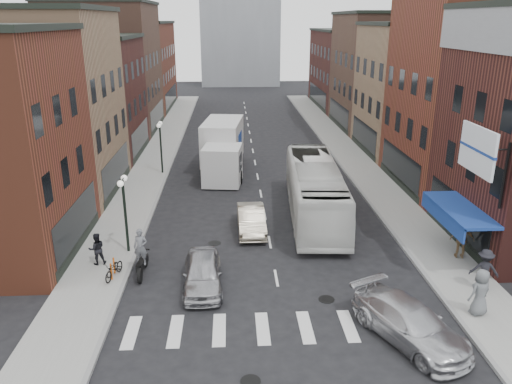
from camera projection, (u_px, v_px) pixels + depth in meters
ground at (278, 289)px, 22.43m from camera, size 160.00×160.00×0.00m
sidewalk_left at (156, 160)px, 42.75m from camera, size 3.00×74.00×0.15m
sidewalk_right at (351, 157)px, 43.58m from camera, size 3.00×74.00×0.15m
curb_left at (173, 161)px, 42.85m from camera, size 0.20×74.00×0.16m
curb_right at (334, 158)px, 43.53m from camera, size 0.20×74.00×0.16m
crosswalk_stripes at (285, 328)px, 19.60m from camera, size 12.00×2.20×0.01m
bldg_left_mid_a at (34, 105)px, 32.89m from camera, size 10.30×10.20×12.30m
bldg_left_mid_b at (78, 98)px, 42.66m from camera, size 10.30×10.20×10.30m
bldg_left_far_a at (106, 68)px, 52.55m from camera, size 10.30×12.20×13.30m
bldg_left_far_b at (132, 66)px, 66.08m from camera, size 10.30×16.20×11.30m
bldg_right_mid_a at (479, 86)px, 34.03m from camera, size 10.30×10.20×14.30m
bldg_right_mid_b at (423, 89)px, 43.96m from camera, size 10.30×10.20×11.30m
bldg_right_far_a at (386, 71)px, 54.18m from camera, size 10.30×12.20×12.30m
bldg_right_far_b at (355, 69)px, 67.72m from camera, size 10.30×16.20×10.30m
awning_blue at (456, 211)px, 24.37m from camera, size 1.80×5.00×0.78m
billboard_sign at (479, 151)px, 21.32m from camera, size 1.52×3.00×3.70m
streetlamp_near at (124, 201)px, 24.89m from camera, size 0.32×1.22×4.11m
streetlamp_far at (160, 138)px, 38.10m from camera, size 0.32×1.22×4.11m
bike_rack at (113, 268)px, 23.11m from camera, size 0.08×0.68×0.80m
box_truck at (223, 149)px, 38.77m from camera, size 3.47×9.30×3.93m
motorcycle_rider at (141, 254)px, 23.31m from camera, size 0.69×2.31×2.36m
transit_bus at (315, 190)px, 30.21m from camera, size 3.63×12.30×3.38m
sedan_left_near at (203, 273)px, 22.33m from camera, size 1.91×4.36×1.46m
sedan_left_far at (251, 220)px, 28.33m from camera, size 1.58×4.32×1.42m
curb_car at (410, 323)px, 18.63m from camera, size 4.08×5.50×1.48m
parked_bicycle at (114, 269)px, 23.01m from camera, size 0.96×1.72×0.86m
ped_left_solo at (97, 249)px, 24.16m from camera, size 0.89×0.70×1.61m
ped_right_a at (484, 269)px, 21.88m from camera, size 1.35×0.97×1.88m
ped_right_b at (462, 239)px, 24.76m from camera, size 1.26×0.83×1.98m
ped_right_c at (480, 292)px, 19.96m from camera, size 1.12×0.92×1.97m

